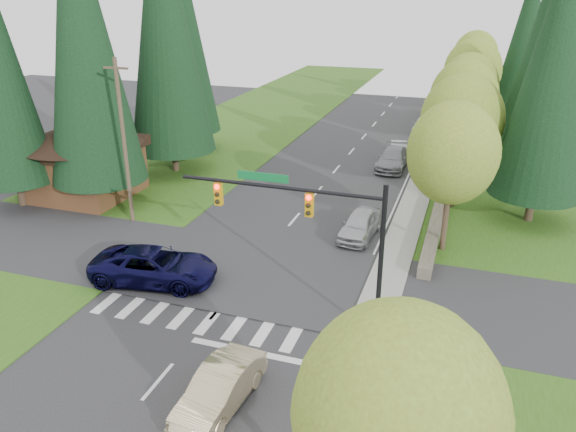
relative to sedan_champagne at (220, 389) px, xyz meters
The scene contains 32 objects.
ground 3.22m from the sedan_champagne, 152.63° to the left, with size 120.00×120.00×0.00m, color #28282B.
grass_east 23.76m from the sedan_champagne, 64.51° to the left, with size 14.00×110.00×0.06m, color #2E5216.
grass_west 26.63m from the sedan_champagne, 126.35° to the left, with size 14.00×110.00×0.06m, color #2E5216.
cross_street 9.87m from the sedan_champagne, 106.41° to the left, with size 120.00×8.00×0.10m, color #28282B.
sidewalk_east 23.81m from the sedan_champagne, 80.03° to the left, with size 1.80×80.00×0.13m, color gray.
curb_east 23.68m from the sedan_champagne, 82.05° to the left, with size 0.20×80.00×0.13m, color gray.
stone_wall_north 31.98m from the sedan_champagne, 79.51° to the left, with size 0.70×40.00×0.70m, color #4C4438.
traffic_signal 7.47m from the sedan_champagne, 75.00° to the left, with size 8.70×0.37×6.80m.
brown_building 24.33m from the sedan_champagne, 137.24° to the left, with size 8.40×8.40×5.40m.
utility_pole 18.73m from the sedan_champagne, 132.42° to the left, with size 1.60×0.24×10.00m.
decid_tree_0 17.41m from the sedan_champagne, 67.42° to the left, with size 4.80×4.80×8.37m.
decid_tree_1 23.91m from the sedan_champagne, 73.79° to the left, with size 5.20×5.20×8.80m.
decid_tree_2 30.55m from the sedan_champagne, 77.88° to the left, with size 5.00×5.00×8.82m.
decid_tree_3 37.33m from the sedan_champagne, 80.01° to the left, with size 5.00×5.00×8.55m.
decid_tree_4 44.25m from the sedan_champagne, 81.46° to the left, with size 5.40×5.40×9.18m.
decid_tree_5 51.06m from the sedan_champagne, 82.86° to the left, with size 4.80×4.80×8.30m.
decid_tree_6 58.02m from the sedan_champagne, 83.62° to the left, with size 5.20×5.20×8.86m.
decid_tree_south 9.16m from the sedan_champagne, 34.97° to the right, with size 4.60×4.60×7.92m.
conifer_w_a 24.26m from the sedan_champagne, 135.62° to the left, with size 6.12×6.12×19.80m.
conifer_w_b 28.50m from the sedan_champagne, 134.01° to the left, with size 5.44×5.44×17.80m.
conifer_w_c 29.65m from the sedan_champagne, 122.23° to the left, with size 6.46×6.46×20.80m.
conifer_w_e 35.21m from the sedan_champagne, 119.68° to the left, with size 5.78×5.78×18.80m.
conifer_e_a 25.84m from the sedan_champagne, 62.37° to the left, with size 5.44×5.44×17.80m.
conifer_e_b 38.81m from the sedan_champagne, 70.97° to the left, with size 6.12×6.12×19.80m.
conifer_e_c 51.41m from the sedan_champagne, 77.21° to the left, with size 5.10×5.10×16.80m.
sedan_champagne is the anchor object (origin of this frame).
suv_navy 9.91m from the sedan_champagne, 133.94° to the left, with size 2.86×6.20×1.72m, color black.
parked_car_a 15.80m from the sedan_champagne, 83.92° to the left, with size 1.81×4.50×1.53m, color #ADAEB2.
parked_car_b 29.71m from the sedan_champagne, 87.26° to the left, with size 2.18×5.36×1.55m, color gray.
parked_car_c 32.96m from the sedan_champagne, 87.53° to the left, with size 1.37×3.93×1.30m, color #A09FA3.
parked_car_d 42.74m from the sedan_champagne, 86.66° to the left, with size 1.80×4.49×1.53m, color silver.
parked_car_e 48.85m from the sedan_champagne, 86.69° to the left, with size 2.00×4.92×1.43m, color #A4A3A8.
Camera 1 is at (10.06, -15.59, 13.78)m, focal length 35.00 mm.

